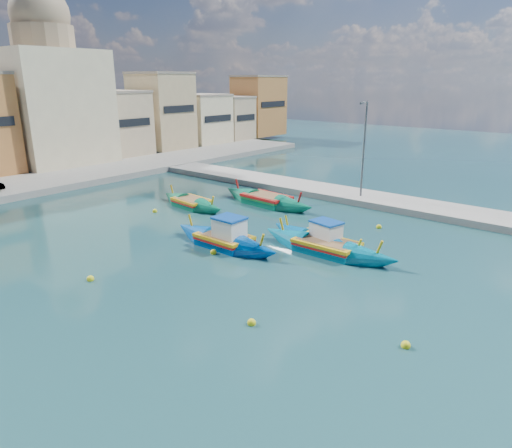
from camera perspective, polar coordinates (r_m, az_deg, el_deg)
ground at (r=21.20m, az=5.81°, el=-9.29°), size 160.00×160.00×0.00m
east_quay at (r=36.62m, az=21.64°, el=1.62°), size 4.00×70.00×0.50m
north_townhouses at (r=54.70m, az=-26.73°, el=11.01°), size 83.20×7.87×10.19m
church_block at (r=56.55m, az=-24.37°, el=14.96°), size 10.00×10.00×19.10m
quay_street_lamp at (r=37.46m, az=13.29°, el=9.14°), size 1.18×0.16×8.00m
luzzu_turquoise_cabin at (r=27.56m, az=8.03°, el=-2.17°), size 3.23×8.23×2.58m
luzzu_blue_cabin at (r=27.37m, az=-3.95°, el=-2.08°), size 2.12×8.20×2.90m
luzzu_cyan_mid at (r=36.53m, az=1.31°, el=2.91°), size 2.89×9.49×2.77m
luzzu_green at (r=36.15m, az=-8.05°, el=2.52°), size 2.65×7.50×2.31m
luzzu_blue_south at (r=26.67m, az=8.80°, el=-2.99°), size 2.16×8.95×2.58m
mooring_buoys at (r=25.03m, az=-1.78°, el=-4.65°), size 17.32×22.12×0.36m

